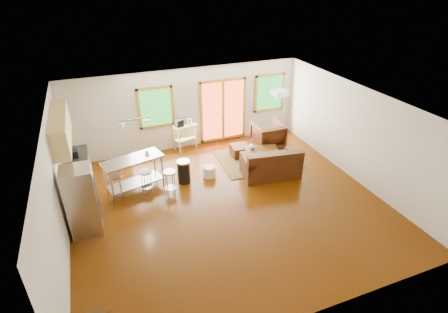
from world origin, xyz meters
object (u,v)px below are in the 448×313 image
object	(u,v)px
ottoman	(240,151)
kitchen_cart	(184,128)
coffee_table	(262,151)
island	(134,169)
armchair	(268,134)
loveseat	(271,165)
refrigerator	(82,201)
rug	(257,159)

from	to	relation	value
ottoman	kitchen_cart	distance (m)	1.92
coffee_table	island	distance (m)	3.88
armchair	island	distance (m)	4.56
loveseat	refrigerator	bearing A→B (deg)	-164.60
island	kitchen_cart	distance (m)	2.63
armchair	rug	bearing A→B (deg)	44.37
loveseat	ottoman	xyz separation A→B (m)	(-0.36, 1.39, -0.16)
refrigerator	kitchen_cart	bearing A→B (deg)	45.74
loveseat	kitchen_cart	bearing A→B (deg)	135.17
rug	coffee_table	bearing A→B (deg)	-51.97
armchair	island	bearing A→B (deg)	13.57
loveseat	coffee_table	xyz separation A→B (m)	(0.14, 0.88, 0.00)
coffee_table	ottoman	xyz separation A→B (m)	(-0.50, 0.51, -0.16)
armchair	kitchen_cart	bearing A→B (deg)	-17.56
loveseat	refrigerator	world-z (taller)	refrigerator
coffee_table	kitchen_cart	world-z (taller)	kitchen_cart
kitchen_cart	rug	bearing A→B (deg)	-37.96
refrigerator	kitchen_cart	xyz separation A→B (m)	(3.14, 3.08, -0.07)
ottoman	island	bearing A→B (deg)	-166.97
kitchen_cart	armchair	bearing A→B (deg)	-18.49
loveseat	coffee_table	distance (m)	0.90
rug	loveseat	distance (m)	1.04
refrigerator	island	bearing A→B (deg)	45.16
ottoman	island	distance (m)	3.48
rug	armchair	size ratio (longest dim) A/B	2.51
loveseat	armchair	bearing A→B (deg)	74.01
armchair	island	world-z (taller)	island
armchair	kitchen_cart	distance (m)	2.73
rug	loveseat	world-z (taller)	loveseat
coffee_table	kitchen_cart	distance (m)	2.57
armchair	ottoman	world-z (taller)	armchair
island	coffee_table	bearing A→B (deg)	4.01
rug	refrigerator	bearing A→B (deg)	-162.55
rug	loveseat	size ratio (longest dim) A/B	1.39
rug	loveseat	bearing A→B (deg)	-93.95
coffee_table	armchair	bearing A→B (deg)	50.95
loveseat	refrigerator	xyz separation A→B (m)	(-4.98, -0.61, 0.47)
coffee_table	refrigerator	bearing A→B (deg)	-163.78
coffee_table	kitchen_cart	size ratio (longest dim) A/B	1.00
coffee_table	rug	bearing A→B (deg)	128.03
refrigerator	coffee_table	bearing A→B (deg)	17.50
loveseat	armchair	size ratio (longest dim) A/B	1.81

